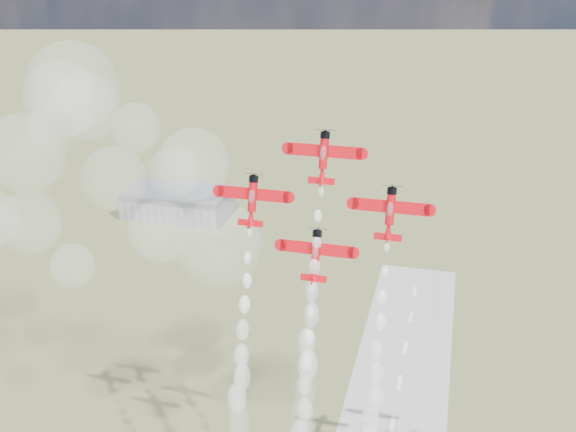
# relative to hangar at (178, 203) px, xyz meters

# --- Properties ---
(hangar) EXTENTS (50.00, 28.00, 13.00)m
(hangar) POSITION_rel_hangar_xyz_m (0.00, 0.00, 0.00)
(hangar) COLOR gray
(hangar) RESTS_ON ground
(plane_lead) EXTENTS (13.83, 5.72, 9.60)m
(plane_lead) POSITION_rel_hangar_xyz_m (106.48, -170.49, 84.38)
(plane_lead) COLOR red
(plane_lead) RESTS_ON ground
(plane_left) EXTENTS (13.83, 5.72, 9.60)m
(plane_left) POSITION_rel_hangar_xyz_m (93.56, -173.23, 75.76)
(plane_left) COLOR red
(plane_left) RESTS_ON ground
(plane_right) EXTENTS (13.83, 5.72, 9.60)m
(plane_right) POSITION_rel_hangar_xyz_m (119.39, -173.23, 75.76)
(plane_right) COLOR red
(plane_right) RESTS_ON ground
(plane_slot) EXTENTS (13.83, 5.72, 9.60)m
(plane_slot) POSITION_rel_hangar_xyz_m (106.48, -175.97, 67.15)
(plane_slot) COLOR red
(plane_slot) RESTS_ON ground
(smoke_trail_lead) EXTENTS (6.00, 18.45, 52.33)m
(smoke_trail_lead) POSITION_rel_hangar_xyz_m (106.47, -184.79, 39.47)
(smoke_trail_lead) COLOR white
(smoke_trail_lead) RESTS_ON plane_lead
(drifted_smoke_cloud) EXTENTS (66.92, 40.53, 56.62)m
(drifted_smoke_cloud) POSITION_rel_hangar_xyz_m (51.41, -151.27, 72.00)
(drifted_smoke_cloud) COLOR white
(drifted_smoke_cloud) RESTS_ON ground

